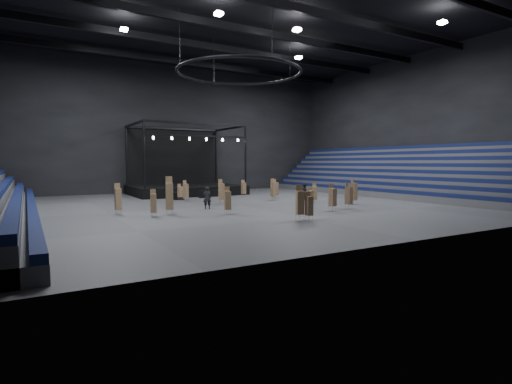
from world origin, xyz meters
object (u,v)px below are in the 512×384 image
flight_case_left (179,196)px  crew_member (305,192)px  flight_case_right (215,193)px  man_center (207,198)px  flight_case_mid (204,194)px  chair_stack_1 (333,197)px  chair_stack_15 (310,197)px  chair_stack_16 (354,191)px  chair_stack_14 (309,205)px  chair_stack_4 (221,191)px  chair_stack_11 (244,188)px  stage (184,183)px  chair_stack_6 (153,203)px  chair_stack_7 (186,191)px  chair_stack_5 (169,196)px  chair_stack_2 (349,195)px  chair_stack_9 (273,189)px  chair_stack_12 (227,200)px  chair_stack_0 (315,193)px  chair_stack_13 (276,188)px  chair_stack_10 (300,202)px  chair_stack_8 (180,191)px  chair_stack_3 (118,199)px

flight_case_left → crew_member: 14.37m
flight_case_right → man_center: (-6.15, -11.94, 0.61)m
flight_case_mid → chair_stack_1: chair_stack_1 is taller
flight_case_right → chair_stack_15: 16.43m
chair_stack_16 → man_center: bearing=146.9°
flight_case_right → chair_stack_14: 22.50m
chair_stack_4 → chair_stack_11: bearing=39.1°
stage → chair_stack_6: stage is taller
chair_stack_7 → chair_stack_5: bearing=-133.2°
chair_stack_4 → chair_stack_16: 13.41m
flight_case_mid → chair_stack_15: bearing=-74.4°
flight_case_left → chair_stack_14: 20.61m
chair_stack_2 → chair_stack_11: 16.15m
chair_stack_16 → man_center: size_ratio=1.28×
man_center → chair_stack_9: bearing=-137.3°
chair_stack_12 → crew_member: size_ratio=1.24×
chair_stack_2 → chair_stack_9: (-1.38, 10.65, 0.00)m
chair_stack_0 → chair_stack_6: bearing=-152.3°
chair_stack_13 → chair_stack_14: (-7.90, -16.67, -0.06)m
chair_stack_6 → chair_stack_10: (8.84, -7.03, 0.22)m
chair_stack_11 → chair_stack_16: chair_stack_16 is taller
chair_stack_12 → flight_case_left: bearing=96.7°
chair_stack_8 → chair_stack_16: 18.93m
chair_stack_3 → chair_stack_13: chair_stack_3 is taller
chair_stack_8 → crew_member: size_ratio=1.01×
flight_case_mid → stage: bearing=90.4°
chair_stack_4 → chair_stack_16: size_ratio=0.97×
chair_stack_3 → flight_case_right: bearing=39.3°
chair_stack_3 → chair_stack_6: chair_stack_3 is taller
chair_stack_0 → chair_stack_9: (-1.92, 5.00, 0.17)m
chair_stack_7 → chair_stack_11: chair_stack_7 is taller
chair_stack_5 → chair_stack_14: bearing=-32.9°
flight_case_left → chair_stack_12: bearing=-93.4°
flight_case_right → chair_stack_4: size_ratio=0.49×
chair_stack_2 → chair_stack_16: chair_stack_16 is taller
chair_stack_6 → chair_stack_15: (14.19, -1.33, -0.09)m
chair_stack_1 → chair_stack_16: bearing=21.9°
chair_stack_4 → chair_stack_11: 8.85m
chair_stack_11 → chair_stack_7: bearing=-163.7°
stage → flight_case_right: bearing=-71.3°
chair_stack_4 → chair_stack_10: chair_stack_10 is taller
flight_case_mid → chair_stack_1: 18.24m
flight_case_right → chair_stack_5: chair_stack_5 is taller
flight_case_right → man_center: 13.44m
chair_stack_9 → chair_stack_15: bearing=-102.5°
chair_stack_9 → chair_stack_15: (-1.45, -8.59, -0.23)m
man_center → crew_member: (13.16, 2.78, -0.11)m
chair_stack_15 → crew_member: 8.54m
chair_stack_7 → chair_stack_6: bearing=-138.2°
flight_case_mid → flight_case_right: 2.26m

